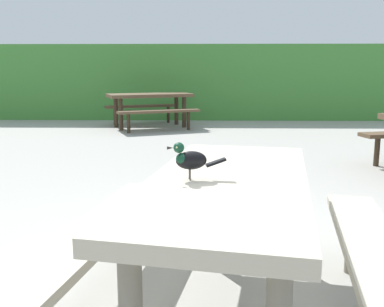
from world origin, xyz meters
The scene contains 4 objects.
hedge_wall centered at (0.00, 9.60, 0.93)m, with size 28.00×1.51×1.87m, color #428438.
picnic_table_foreground centered at (0.01, 0.00, 0.56)m, with size 1.97×1.99×0.74m.
bird_grackle centered at (-0.18, -0.06, 0.84)m, with size 0.29×0.09×0.18m.
picnic_table_mid_right centered at (-1.26, 7.50, 0.56)m, with size 2.22×2.20×0.74m.
Camera 1 is at (-0.13, -2.11, 1.26)m, focal length 41.05 mm.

